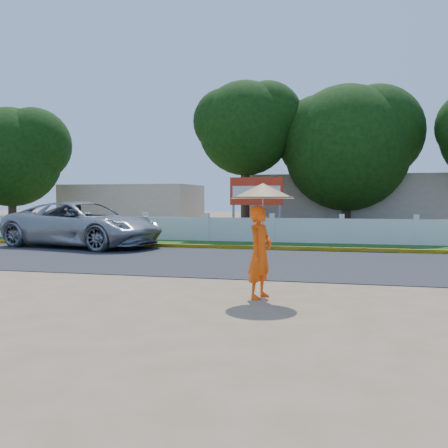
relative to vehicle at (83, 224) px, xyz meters
name	(u,v)px	position (x,y,z in m)	size (l,w,h in m)	color
ground	(203,286)	(7.15, -7.49, -0.92)	(120.00, 120.00, 0.00)	#9E8460
road	(243,261)	(7.15, -2.99, -0.91)	(60.00, 7.00, 0.02)	#38383A
grass_verge	(267,245)	(7.15, 2.26, -0.90)	(60.00, 3.50, 0.03)	#2D601E
curb	(261,248)	(7.15, 0.56, -0.84)	(40.00, 0.18, 0.16)	yellow
fence	(272,230)	(7.15, 3.71, -0.37)	(40.00, 0.10, 1.10)	silver
building_near	(342,205)	(10.15, 10.51, 0.68)	(10.00, 6.00, 3.20)	#B7AD99
building_far	(134,207)	(-2.85, 11.51, 0.48)	(8.00, 5.00, 2.80)	#B7AD99
vehicle	(83,224)	(0.00, 0.00, 0.00)	(3.05, 6.62, 1.84)	#989C9F
monk_with_parasol	(261,223)	(8.63, -8.50, 0.56)	(1.25, 1.25, 2.27)	#F6520C
billboard	(256,195)	(6.25, 4.81, 1.22)	(2.50, 0.13, 2.95)	gray
tree_row	(370,137)	(11.41, 6.98, 3.99)	(36.23, 7.73, 8.90)	#473828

